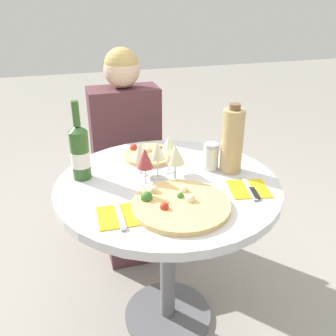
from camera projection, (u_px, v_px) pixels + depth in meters
The scene contains 16 objects.
ground_plane at pixel (168, 316), 1.85m from camera, with size 12.00×12.00×0.00m, color gray.
dining_table at pixel (168, 209), 1.58m from camera, with size 0.91×0.91×0.75m.
chair_behind_diner at pixel (125, 171), 2.33m from camera, with size 0.37×0.37×0.88m.
seated_diner at pixel (129, 165), 2.17m from camera, with size 0.39×0.42×1.19m.
pizza_large at pixel (179, 205), 1.34m from camera, with size 0.36×0.36×0.05m.
pizza_small_far at pixel (149, 154), 1.74m from camera, with size 0.24×0.24×0.05m.
wine_bottle at pixel (80, 152), 1.50m from camera, with size 0.08×0.08×0.33m.
tall_carafe at pixel (232, 141), 1.55m from camera, with size 0.09×0.09×0.30m.
sugar_shaker at pixel (211, 157), 1.61m from camera, with size 0.07×0.07×0.12m.
wine_glass_back_left at pixel (140, 152), 1.54m from camera, with size 0.07×0.07×0.15m.
wine_glass_back_right at pixel (169, 145), 1.56m from camera, with size 0.08×0.08×0.16m.
wine_glass_center at pixel (157, 151), 1.51m from camera, with size 0.07×0.07×0.16m.
wine_glass_front_left at pixel (145, 159), 1.46m from camera, with size 0.07×0.07×0.15m.
wine_glass_front_right at pixel (175, 155), 1.49m from camera, with size 0.08×0.08×0.15m.
place_setting_left at pixel (120, 216), 1.29m from camera, with size 0.15×0.19×0.01m.
place_setting_right at pixel (249, 189), 1.46m from camera, with size 0.18×0.19×0.01m.
Camera 1 is at (-0.38, -1.29, 1.47)m, focal length 40.00 mm.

